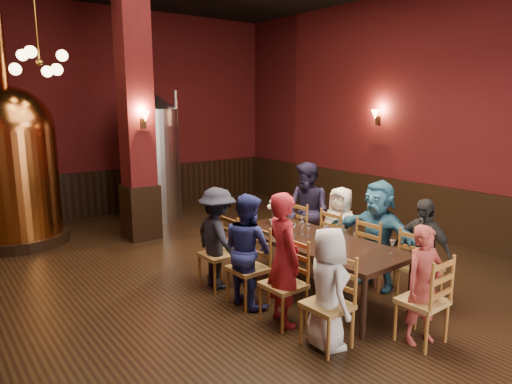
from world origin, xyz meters
TOP-DOWN VIEW (x-y plane):
  - room at (0.00, 0.00)m, footprint 10.00×10.02m
  - wainscot_right at (3.96, 0.00)m, footprint 0.08×9.90m
  - wainscot_back at (0.00, 4.96)m, footprint 7.90×0.08m
  - column at (-0.30, 2.80)m, footprint 0.58×0.58m
  - pendant_cluster at (-1.80, 2.90)m, footprint 0.90×0.90m
  - sconce_wall at (3.90, 0.80)m, footprint 0.20×0.20m
  - sconce_column at (-0.30, 2.50)m, footprint 0.20×0.20m
  - dining_table at (0.48, -0.99)m, footprint 1.06×2.43m
  - chair_0 at (-0.35, -2.01)m, footprint 0.47×0.47m
  - person_0 at (-0.35, -2.01)m, footprint 0.58×0.72m
  - chair_1 at (-0.37, -1.34)m, footprint 0.47×0.47m
  - person_1 at (-0.37, -1.34)m, footprint 0.49×0.63m
  - chair_2 at (-0.38, -0.68)m, footprint 0.47×0.47m
  - person_2 at (-0.38, -0.68)m, footprint 0.37×0.70m
  - chair_3 at (-0.40, -0.01)m, footprint 0.47×0.47m
  - person_3 at (-0.40, -0.01)m, footprint 0.54×0.90m
  - chair_4 at (1.35, -1.97)m, footprint 0.47×0.47m
  - person_4 at (1.35, -1.97)m, footprint 0.34×0.79m
  - chair_5 at (1.33, -1.30)m, footprint 0.47×0.47m
  - person_5 at (1.33, -1.30)m, footprint 0.45×1.37m
  - chair_6 at (1.32, -0.64)m, footprint 0.47×0.47m
  - person_6 at (1.32, -0.64)m, footprint 0.54×0.70m
  - chair_7 at (1.30, 0.03)m, footprint 0.47×0.47m
  - person_7 at (1.30, 0.03)m, footprint 0.43×0.79m
  - chair_8 at (0.52, -2.54)m, footprint 0.47×0.47m
  - person_8 at (0.52, -2.54)m, footprint 0.52×0.40m
  - copper_kettle at (-2.18, 3.82)m, footprint 1.88×1.88m
  - steel_vessel at (0.51, 3.93)m, footprint 1.22×1.22m
  - rose_vase at (0.54, -0.09)m, footprint 0.21×0.21m
  - wine_glass_0 at (0.77, -1.95)m, footprint 0.07×0.07m
  - wine_glass_1 at (0.66, -0.55)m, footprint 0.07×0.07m
  - wine_glass_2 at (0.35, -1.41)m, footprint 0.07×0.07m
  - wine_glass_3 at (0.61, -1.06)m, footprint 0.07×0.07m
  - wine_glass_4 at (0.52, -0.21)m, footprint 0.07×0.07m
  - wine_glass_5 at (0.36, -0.69)m, footprint 0.07×0.07m
  - wine_glass_6 at (0.48, -0.73)m, footprint 0.07×0.07m
  - wine_glass_7 at (0.24, -0.38)m, footprint 0.07×0.07m
  - wine_glass_8 at (0.49, -0.85)m, footprint 0.07×0.07m
  - wine_glass_9 at (0.38, -1.33)m, footprint 0.07×0.07m

SIDE VIEW (x-z plane):
  - chair_0 at x=-0.35m, z-range 0.00..0.92m
  - chair_1 at x=-0.37m, z-range 0.00..0.92m
  - chair_2 at x=-0.38m, z-range 0.00..0.92m
  - chair_3 at x=-0.40m, z-range 0.00..0.92m
  - chair_4 at x=1.35m, z-range 0.00..0.92m
  - chair_5 at x=1.33m, z-range 0.00..0.92m
  - chair_6 at x=1.32m, z-range 0.00..0.92m
  - chair_7 at x=1.30m, z-range 0.00..0.92m
  - chair_8 at x=0.52m, z-range 0.00..0.92m
  - wainscot_right at x=3.96m, z-range 0.00..1.00m
  - wainscot_back at x=0.00m, z-range 0.00..1.00m
  - person_8 at x=0.52m, z-range 0.00..1.26m
  - person_0 at x=-0.35m, z-range 0.00..1.27m
  - person_6 at x=1.32m, z-range 0.00..1.29m
  - person_4 at x=1.35m, z-range 0.00..1.34m
  - dining_table at x=0.48m, z-range 0.31..1.06m
  - person_3 at x=-0.40m, z-range 0.00..1.38m
  - person_2 at x=-0.38m, z-range 0.00..1.40m
  - person_5 at x=1.33m, z-range 0.00..1.48m
  - person_1 at x=-0.37m, z-range 0.00..1.53m
  - person_7 at x=1.30m, z-range 0.00..1.57m
  - wine_glass_0 at x=0.77m, z-range 0.75..0.92m
  - wine_glass_1 at x=0.66m, z-range 0.75..0.92m
  - wine_glass_2 at x=0.35m, z-range 0.75..0.92m
  - wine_glass_3 at x=0.61m, z-range 0.75..0.92m
  - wine_glass_4 at x=0.52m, z-range 0.75..0.92m
  - wine_glass_5 at x=0.36m, z-range 0.75..0.92m
  - wine_glass_6 at x=0.48m, z-range 0.75..0.92m
  - wine_glass_7 at x=0.24m, z-range 0.75..0.92m
  - wine_glass_8 at x=0.49m, z-range 0.75..0.92m
  - wine_glass_9 at x=0.38m, z-range 0.75..0.92m
  - rose_vase at x=0.54m, z-range 0.81..1.17m
  - steel_vessel at x=0.51m, z-range 0.00..2.72m
  - copper_kettle at x=-2.18m, z-range -0.53..3.39m
  - sconce_wall at x=3.90m, z-range 2.02..2.38m
  - sconce_column at x=-0.30m, z-range 2.02..2.38m
  - room at x=0.00m, z-range 0.00..4.50m
  - column at x=-0.30m, z-range 0.00..4.50m
  - pendant_cluster at x=-1.80m, z-range 2.25..3.95m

